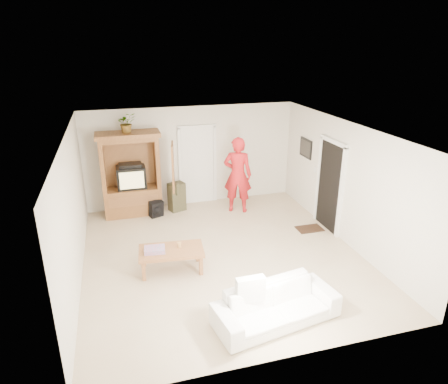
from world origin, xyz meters
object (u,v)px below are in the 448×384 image
at_px(armoire, 132,180).
at_px(sofa, 276,305).
at_px(coffee_table, 171,252).
at_px(man, 238,175).

height_order(armoire, sofa, armoire).
bearing_deg(armoire, sofa, -69.33).
relative_size(armoire, coffee_table, 1.65).
xyz_separation_m(man, coffee_table, (-2.07, -2.41, -0.58)).
height_order(armoire, coffee_table, armoire).
xyz_separation_m(armoire, sofa, (1.84, -4.88, -0.62)).
height_order(sofa, coffee_table, sofa).
distance_m(armoire, coffee_table, 3.05).
height_order(armoire, man, armoire).
bearing_deg(armoire, man, -12.21).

